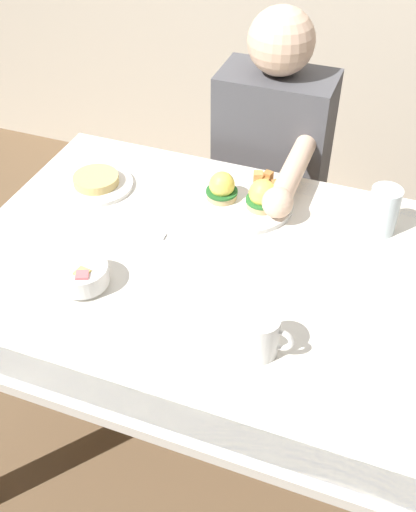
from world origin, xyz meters
The scene contains 9 objects.
ground_plane centered at (0.00, 0.00, 0.00)m, with size 6.00×6.00×0.00m, color brown.
dining_table centered at (0.00, 0.00, 0.63)m, with size 1.20×0.90×0.74m.
eggs_benedict_plate centered at (0.00, 0.27, 0.77)m, with size 0.27×0.27×0.09m.
fruit_bowl centered at (-0.25, -0.15, 0.77)m, with size 0.12×0.12×0.06m.
coffee_mug centered at (0.18, -0.19, 0.79)m, with size 0.11×0.08×0.09m.
fork centered at (-0.21, 0.06, 0.74)m, with size 0.16×0.03×0.00m.
water_glass_near centered at (0.35, 0.29, 0.80)m, with size 0.08×0.08×0.12m.
side_plate centered at (-0.41, 0.21, 0.75)m, with size 0.20×0.20×0.04m.
diner_person centered at (-0.02, 0.60, 0.65)m, with size 0.34×0.54×1.14m.
Camera 1 is at (0.36, -0.98, 1.70)m, focal length 42.53 mm.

